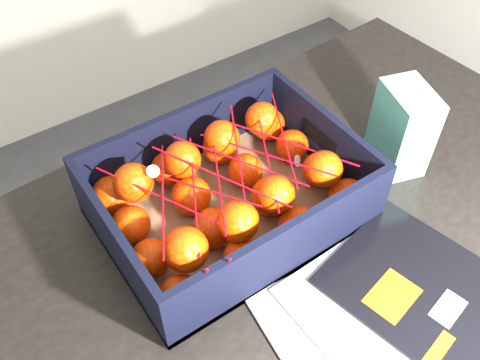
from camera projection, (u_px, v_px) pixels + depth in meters
table at (303, 280)px, 0.89m from camera, size 1.24×0.86×0.75m
magazine_stack at (395, 321)px, 0.73m from camera, size 0.38×0.32×0.02m
produce_crate at (229, 199)px, 0.84m from camera, size 0.40×0.30×0.12m
clementine_heap at (229, 191)px, 0.82m from camera, size 0.38×0.28×0.11m
mesh_net at (228, 176)px, 0.78m from camera, size 0.33×0.26×0.09m
retail_carton at (402, 128)px, 0.89m from camera, size 0.10×0.12×0.15m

